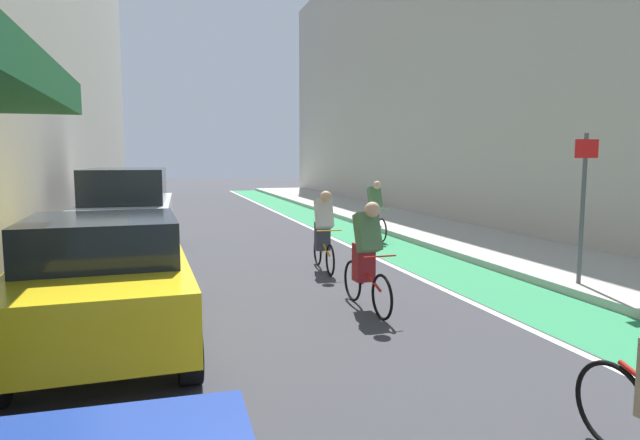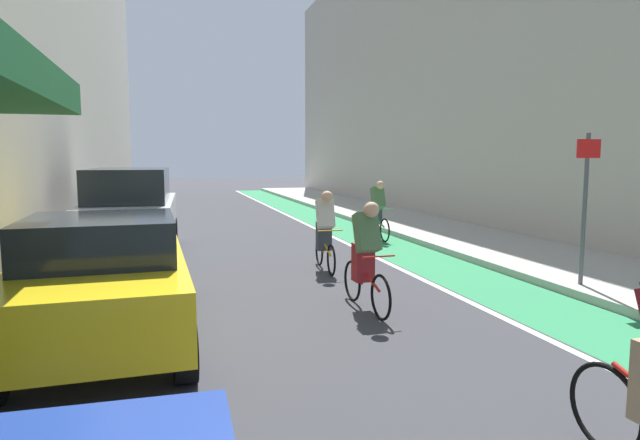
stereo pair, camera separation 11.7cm
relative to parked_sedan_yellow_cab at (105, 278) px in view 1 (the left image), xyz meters
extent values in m
plane|color=#38383D|center=(2.92, 7.22, -0.79)|extent=(89.39, 89.39, 0.00)
cube|color=#2D8451|center=(6.10, 9.22, -0.78)|extent=(1.60, 40.63, 0.00)
cube|color=white|center=(5.20, 9.22, -0.78)|extent=(0.12, 40.63, 0.00)
cube|color=#A8A59E|center=(8.45, 9.22, -0.72)|extent=(3.10, 40.63, 0.14)
cube|color=#B2ADA3|center=(11.20, 11.22, 5.17)|extent=(2.40, 36.63, 11.92)
cube|color=yellow|center=(0.00, 0.05, -0.11)|extent=(1.97, 4.34, 0.70)
cube|color=black|center=(0.00, -0.17, 0.47)|extent=(1.68, 1.85, 0.55)
cylinder|color=black|center=(-0.89, 1.62, -0.46)|extent=(0.24, 0.67, 0.66)
cylinder|color=black|center=(0.80, 1.67, -0.46)|extent=(0.24, 0.67, 0.66)
cylinder|color=black|center=(0.89, -1.53, -0.46)|extent=(0.24, 0.67, 0.66)
cube|color=silver|center=(0.00, 5.70, 0.02)|extent=(1.95, 4.86, 0.95)
cube|color=black|center=(-0.01, 5.46, 0.82)|extent=(1.67, 2.94, 0.75)
cylinder|color=black|center=(-0.74, 7.57, -0.46)|extent=(0.24, 0.67, 0.66)
cylinder|color=black|center=(0.87, 7.51, -0.46)|extent=(0.24, 0.67, 0.66)
cylinder|color=black|center=(-0.88, 3.88, -0.46)|extent=(0.24, 0.67, 0.66)
cylinder|color=black|center=(0.74, 3.82, -0.46)|extent=(0.24, 0.67, 0.66)
torus|color=black|center=(3.89, -3.70, -0.44)|extent=(0.08, 0.68, 0.68)
torus|color=black|center=(3.53, -0.14, -0.47)|extent=(0.07, 0.64, 0.64)
torus|color=black|center=(3.48, 0.91, -0.47)|extent=(0.07, 0.64, 0.64)
cylinder|color=red|center=(3.50, 0.38, -0.25)|extent=(0.08, 0.96, 0.33)
cylinder|color=red|center=(3.50, 0.57, -0.17)|extent=(0.04, 0.12, 0.55)
cylinder|color=red|center=(3.52, -0.06, 0.08)|extent=(0.48, 0.04, 0.02)
cube|color=maroon|center=(3.50, 0.49, -0.10)|extent=(0.29, 0.25, 0.56)
cube|color=#4C7247|center=(3.50, 0.36, 0.36)|extent=(0.34, 0.41, 0.60)
sphere|color=tan|center=(3.51, 0.20, 0.70)|extent=(0.22, 0.22, 0.22)
cube|color=beige|center=(3.50, 0.48, 0.38)|extent=(0.27, 0.28, 0.39)
torus|color=black|center=(3.68, 2.69, -0.48)|extent=(0.08, 0.60, 0.60)
torus|color=black|center=(3.74, 3.73, -0.48)|extent=(0.08, 0.60, 0.60)
cylinder|color=gold|center=(3.71, 3.21, -0.26)|extent=(0.10, 0.96, 0.33)
cylinder|color=gold|center=(3.72, 3.39, -0.18)|extent=(0.04, 0.12, 0.55)
cylinder|color=gold|center=(3.69, 2.77, 0.07)|extent=(0.48, 0.05, 0.02)
cube|color=#333842|center=(3.72, 3.32, -0.11)|extent=(0.29, 0.26, 0.56)
cube|color=beige|center=(3.71, 3.19, 0.35)|extent=(0.34, 0.42, 0.60)
sphere|color=tan|center=(3.70, 3.03, 0.69)|extent=(0.22, 0.22, 0.22)
cube|color=tan|center=(3.72, 3.31, 0.37)|extent=(0.28, 0.29, 0.39)
torus|color=black|center=(6.24, 6.25, -0.47)|extent=(0.04, 0.63, 0.63)
torus|color=black|center=(6.24, 7.30, -0.47)|extent=(0.04, 0.63, 0.63)
cylinder|color=#338C3F|center=(6.24, 6.77, -0.25)|extent=(0.04, 0.96, 0.33)
cylinder|color=#338C3F|center=(6.24, 6.95, -0.17)|extent=(0.04, 0.12, 0.55)
cylinder|color=#338C3F|center=(6.24, 6.32, 0.08)|extent=(0.48, 0.02, 0.02)
cube|color=#333842|center=(6.24, 6.88, -0.10)|extent=(0.28, 0.24, 0.56)
cube|color=#4C7247|center=(6.24, 6.75, 0.36)|extent=(0.32, 0.40, 0.60)
sphere|color=tan|center=(6.24, 6.59, 0.70)|extent=(0.22, 0.22, 0.22)
cube|color=#1E598C|center=(6.24, 6.87, 0.38)|extent=(0.26, 0.27, 0.39)
cylinder|color=#4C4C51|center=(7.27, 0.38, 0.59)|extent=(0.07, 0.07, 2.46)
cube|color=red|center=(7.27, 0.36, 1.57)|extent=(0.44, 0.03, 0.30)
camera|label=1|loc=(0.66, -6.81, 1.43)|focal=30.38mm
camera|label=2|loc=(0.77, -6.84, 1.43)|focal=30.38mm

